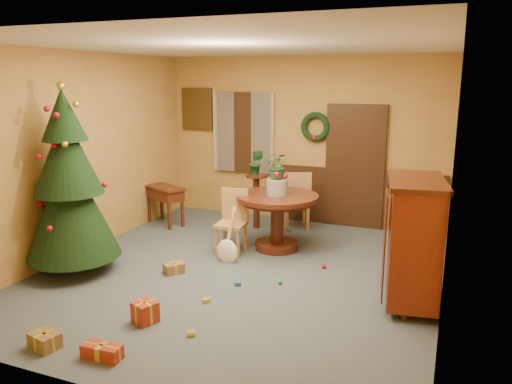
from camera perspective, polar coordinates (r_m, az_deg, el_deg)
The scene contains 21 objects.
room_envelope at distance 8.79m, azimuth 6.48°, elevation 3.63°, with size 5.50×5.50×5.50m.
dining_table at distance 7.42m, azimuth 2.44°, elevation -2.21°, with size 1.22×1.22×0.84m.
urn at distance 7.33m, azimuth 2.46°, elevation 0.56°, with size 0.32×0.32×0.23m, color slate.
centerpiece_plant at distance 7.27m, azimuth 2.49°, elevation 2.99°, with size 0.36×0.31×0.40m, color #1E4C23.
chair_near at distance 7.33m, azimuth -2.68°, elevation -3.09°, with size 0.44×0.44×0.94m.
chair_far at distance 8.40m, azimuth 4.68°, elevation -0.76°, with size 0.59×0.59×1.01m.
guitar at distance 6.96m, azimuth -3.33°, elevation -5.12°, with size 0.32×0.15×0.74m, color #F5EDCC, non-canonical shape.
plant_stand at distance 8.47m, azimuth 0.04°, elevation -0.36°, with size 0.36×0.36×0.92m.
stand_plant at distance 8.36m, azimuth 0.04°, elevation 3.41°, with size 0.24×0.19×0.43m, color #19471E.
christmas_tree at distance 6.84m, azimuth -20.57°, elevation 0.74°, with size 1.20×1.20×2.48m.
writing_desk at distance 8.83m, azimuth -10.37°, elevation -0.45°, with size 0.85×0.66×0.68m.
sideboard at distance 5.87m, azimuth 17.50°, elevation -5.03°, with size 0.77×1.21×1.45m.
gift_a at distance 5.37m, azimuth -23.00°, elevation -15.35°, with size 0.32×0.26×0.15m.
gift_b at distance 5.54m, azimuth -12.56°, elevation -13.26°, with size 0.29×0.29×0.23m.
gift_c at distance 6.75m, azimuth -9.36°, elevation -8.60°, with size 0.29×0.30×0.14m.
gift_d at distance 5.02m, azimuth -17.19°, elevation -17.04°, with size 0.38×0.18×0.14m.
toy_a at distance 6.30m, azimuth -2.08°, elevation -10.46°, with size 0.08×0.05×0.05m, color #2758AC.
toy_b at distance 6.35m, azimuth 2.75°, elevation -10.22°, with size 0.06×0.06×0.06m, color green.
toy_c at distance 5.89m, azimuth -5.69°, elevation -12.26°, with size 0.08×0.05×0.05m, color gold.
toy_d at distance 6.89m, azimuth 7.74°, elevation -8.42°, with size 0.06×0.06×0.06m, color red.
toy_e at distance 5.23m, azimuth -7.42°, elevation -15.75°, with size 0.08×0.05×0.05m, color yellow.
Camera 1 is at (2.50, -5.66, 2.53)m, focal length 35.00 mm.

